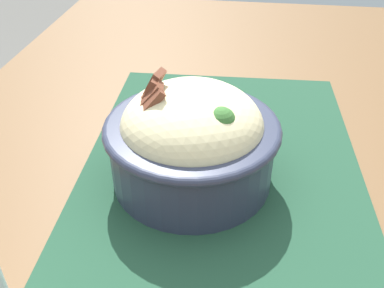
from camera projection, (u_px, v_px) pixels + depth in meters
The scene contains 4 objects.
table at pixel (220, 201), 0.59m from camera, with size 1.36×0.84×0.71m.
placemat at pixel (219, 155), 0.56m from camera, with size 0.45×0.35×0.00m, color #1E422D.
bowl at pixel (192, 139), 0.49m from camera, with size 0.20×0.20×0.14m.
fork at pixel (218, 111), 0.65m from camera, with size 0.02×0.13×0.00m.
Camera 1 is at (-0.44, -0.02, 1.05)m, focal length 40.25 mm.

